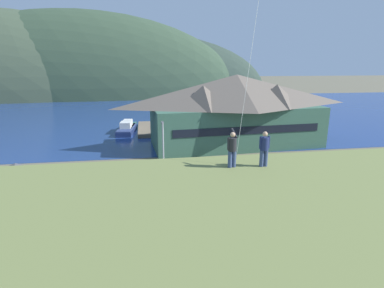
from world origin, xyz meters
The scene contains 20 objects.
ground_plane centered at (0.00, 0.00, 0.00)m, with size 600.00×600.00×0.00m, color #66604C.
parking_lot_pad centered at (0.00, 5.00, 0.05)m, with size 40.00×20.00×0.10m, color gray.
bay_water centered at (0.00, 60.00, 0.01)m, with size 360.00×84.00×0.03m, color navy.
far_hill_east_peak centered at (-31.50, 108.01, 0.00)m, with size 134.25×45.14×65.66m, color #334733.
far_hill_center_saddle centered at (-6.64, 116.39, 0.00)m, with size 114.12×45.05×51.60m, color #2D3D33.
harbor_lodge centered at (8.62, 22.93, 5.76)m, with size 27.71×13.36×10.82m.
storage_shed_near_lot centered at (-15.76, 3.39, 2.39)m, with size 6.40×5.52×4.59m.
storage_shed_waterside centered at (1.33, 22.14, 2.42)m, with size 4.55×4.79×4.67m.
wharf_dock centered at (-5.01, 35.54, 0.35)m, with size 3.20×12.54×0.70m.
moored_boat_wharfside centered at (-8.71, 34.27, 0.72)m, with size 3.48×8.54×2.16m.
moored_boat_outer_mooring centered at (-1.63, 34.78, 0.72)m, with size 2.63×6.65×2.16m.
moored_boat_inner_slip centered at (-8.47, 36.38, 0.72)m, with size 3.02×7.15×2.16m.
parked_car_front_row_silver centered at (3.02, 1.47, 1.06)m, with size 4.32×2.29×1.82m.
parked_car_front_row_red centered at (13.37, 5.55, 1.06)m, with size 4.31×2.28×1.82m.
parked_car_mid_row_center centered at (8.38, 0.41, 1.06)m, with size 4.24×2.13×1.82m.
parked_car_back_row_right centered at (-10.66, 7.24, 1.06)m, with size 4.33×2.31×1.82m.
parked_car_front_row_end centered at (-10.74, 1.08, 1.06)m, with size 4.34×2.35×1.82m.
parking_light_pole centered at (-3.43, 10.56, 3.69)m, with size 0.24×0.78×6.14m.
person_kite_flyer centered at (-1.25, -8.21, 8.39)m, with size 0.52×0.70×1.86m.
person_companion centered at (0.32, -8.33, 8.37)m, with size 0.55×0.40×1.74m.
Camera 1 is at (-5.34, -21.67, 12.27)m, focal length 28.31 mm.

